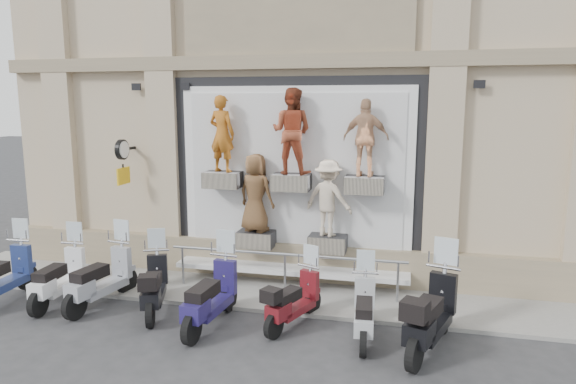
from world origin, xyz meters
name	(u,v)px	position (x,y,z in m)	size (l,w,h in m)	color
ground	(258,337)	(0.00, 0.00, 0.00)	(90.00, 90.00, 0.00)	#303033
sidewalk	(286,292)	(0.00, 2.10, 0.04)	(16.00, 2.20, 0.08)	#999691
building	(327,31)	(0.00, 7.00, 6.00)	(14.00, 8.60, 12.00)	tan
shop_vitrine	(295,177)	(0.05, 2.74, 2.41)	(5.60, 0.91, 4.30)	black
guard_rail	(285,274)	(0.00, 2.00, 0.47)	(5.06, 0.10, 0.93)	#9EA0A5
clock_sign_bracket	(123,156)	(-3.90, 2.47, 2.80)	(0.10, 0.80, 1.02)	black
scooter_a	(1,264)	(-5.47, 0.35, 0.80)	(0.57, 1.96, 1.60)	navy
scooter_b	(58,266)	(-4.32, 0.57, 0.77)	(0.55, 1.89, 1.54)	white
scooter_c	(101,267)	(-3.41, 0.64, 0.81)	(0.58, 1.99, 1.62)	#8F929B
scooter_d	(154,275)	(-2.24, 0.59, 0.76)	(0.54, 1.87, 1.52)	black
scooter_e	(211,283)	(-0.94, 0.24, 0.82)	(0.59, 2.02, 1.64)	#1D164E
scooter_f	(294,289)	(0.51, 0.61, 0.69)	(0.50, 1.71, 1.39)	#5B0F15
scooter_g	(365,300)	(1.78, 0.39, 0.70)	(0.51, 1.73, 1.41)	#A7AAAE
scooter_h	(432,300)	(2.87, 0.21, 0.87)	(0.62, 2.14, 1.74)	black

